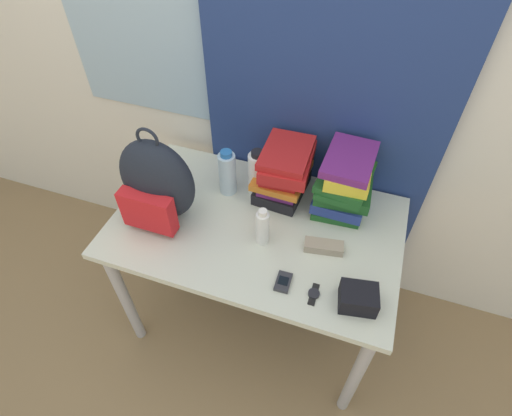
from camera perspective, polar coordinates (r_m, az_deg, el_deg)
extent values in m
plane|color=#8C704C|center=(2.12, -3.51, -23.00)|extent=(12.00, 12.00, 0.00)
cube|color=silver|center=(1.68, 5.38, 20.52)|extent=(6.00, 0.05, 2.50)
cube|color=#9EBCD1|center=(1.79, -10.77, 23.51)|extent=(1.10, 0.01, 0.80)
cube|color=navy|center=(1.60, 10.18, 18.73)|extent=(1.00, 0.04, 2.50)
cube|color=beige|center=(1.66, 0.00, -2.73)|extent=(1.18, 0.73, 0.03)
cylinder|color=#B2B2B7|center=(1.99, -18.19, -12.18)|extent=(0.05, 0.05, 0.71)
cylinder|color=#B2B2B7|center=(1.79, 14.10, -22.17)|extent=(0.05, 0.05, 0.71)
cylinder|color=#B2B2B7|center=(2.28, -10.18, 0.18)|extent=(0.05, 0.05, 0.71)
cylinder|color=#B2B2B7|center=(2.11, 16.82, -6.75)|extent=(0.05, 0.05, 0.71)
ellipsoid|color=#1E232D|center=(1.60, -13.90, 3.86)|extent=(0.31, 0.17, 0.37)
cube|color=red|center=(1.60, -15.16, -0.48)|extent=(0.22, 0.06, 0.17)
torus|color=#1E232D|center=(1.48, -15.28, 9.57)|extent=(0.09, 0.01, 0.09)
cube|color=black|center=(1.76, 3.72, 2.98)|extent=(0.21, 0.27, 0.06)
cube|color=#6B2370|center=(1.72, 3.70, 3.86)|extent=(0.16, 0.21, 0.04)
cube|color=orange|center=(1.69, 3.73, 4.73)|extent=(0.21, 0.26, 0.03)
cube|color=red|center=(1.68, 3.98, 5.80)|extent=(0.17, 0.26, 0.03)
cube|color=red|center=(1.65, 4.56, 6.62)|extent=(0.21, 0.29, 0.06)
cube|color=red|center=(1.62, 4.41, 7.89)|extent=(0.20, 0.26, 0.03)
cube|color=#1E5623|center=(1.75, 11.62, 0.82)|extent=(0.21, 0.25, 0.03)
cube|color=navy|center=(1.72, 12.02, 1.74)|extent=(0.21, 0.25, 0.05)
cube|color=#1E5623|center=(1.68, 12.47, 2.88)|extent=(0.23, 0.24, 0.05)
cube|color=#1E5623|center=(1.64, 12.37, 3.56)|extent=(0.19, 0.26, 0.03)
cube|color=#1E5623|center=(1.63, 12.67, 4.37)|extent=(0.22, 0.27, 0.03)
cube|color=yellow|center=(1.60, 13.24, 5.42)|extent=(0.18, 0.26, 0.05)
cube|color=#6B2370|center=(1.58, 13.29, 6.79)|extent=(0.19, 0.27, 0.03)
cylinder|color=silver|center=(1.72, -4.10, 4.89)|extent=(0.08, 0.08, 0.20)
cylinder|color=#286BB7|center=(1.65, -4.30, 7.74)|extent=(0.05, 0.05, 0.02)
cylinder|color=white|center=(1.70, 0.19, 4.69)|extent=(0.08, 0.08, 0.21)
cylinder|color=black|center=(1.62, 0.20, 7.77)|extent=(0.05, 0.05, 0.02)
cylinder|color=white|center=(1.53, 0.93, -2.89)|extent=(0.05, 0.05, 0.15)
cylinder|color=white|center=(1.47, 0.97, -0.67)|extent=(0.03, 0.03, 0.02)
cube|color=#2D2D33|center=(1.47, 3.92, -10.50)|extent=(0.06, 0.08, 0.02)
cube|color=black|center=(1.46, 3.94, -10.32)|extent=(0.04, 0.04, 0.00)
cube|color=gray|center=(1.57, 9.66, -5.45)|extent=(0.16, 0.08, 0.04)
cube|color=black|center=(1.44, 14.41, -12.35)|extent=(0.14, 0.12, 0.08)
cube|color=black|center=(1.46, 8.24, -12.10)|extent=(0.02, 0.09, 0.00)
cylinder|color=#232328|center=(1.46, 8.26, -12.02)|extent=(0.04, 0.04, 0.01)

